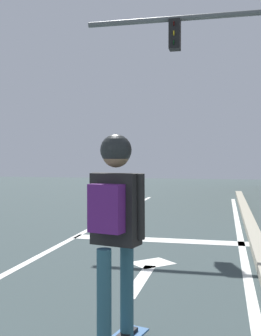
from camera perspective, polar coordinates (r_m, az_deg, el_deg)
lane_line_center at (r=6.44m, az=-13.71°, el=-12.32°), size 0.12×20.00×0.01m
lane_line_curbside at (r=5.81m, az=15.70°, el=-13.88°), size 0.12×20.00×0.01m
stop_bar at (r=7.81m, az=3.94°, el=-9.83°), size 3.25×0.40×0.01m
lane_arrow_stem at (r=5.37m, az=1.40°, el=-15.09°), size 0.16×1.40×0.01m
lane_arrow_head at (r=6.18m, az=3.01°, el=-12.88°), size 0.71×0.71×0.01m
skater at (r=3.22m, az=-2.15°, el=-6.13°), size 0.45×0.61×1.64m
traffic_signal_mast at (r=9.24m, az=13.02°, el=12.61°), size 4.00×0.34×4.98m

